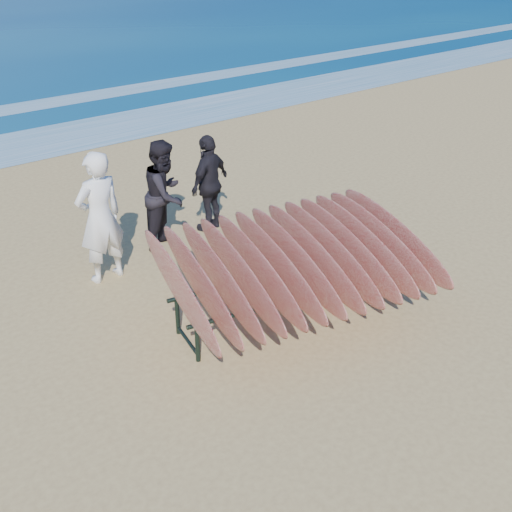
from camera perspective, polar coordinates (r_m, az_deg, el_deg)
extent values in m
plane|color=tan|center=(7.88, 3.76, -8.22)|extent=(120.00, 120.00, 0.00)
cylinder|color=black|center=(7.55, -5.23, -7.72)|extent=(0.06, 0.06, 0.50)
cylinder|color=black|center=(8.87, 12.75, -2.58)|extent=(0.06, 0.06, 0.50)
cylinder|color=black|center=(8.06, -6.99, -5.33)|extent=(0.06, 0.06, 0.50)
cylinder|color=black|center=(9.31, 10.28, -0.83)|extent=(0.06, 0.06, 0.50)
cylinder|color=black|center=(7.97, 4.59, -3.49)|extent=(3.13, 0.76, 0.06)
cylinder|color=black|center=(8.46, 2.32, -1.49)|extent=(3.13, 0.76, 0.06)
cylinder|color=black|center=(7.90, -6.08, -7.52)|extent=(0.19, 0.64, 0.04)
cylinder|color=black|center=(9.17, 11.39, -2.61)|extent=(0.19, 0.64, 0.04)
ellipsoid|color=maroon|center=(7.47, -6.86, -2.79)|extent=(0.61, 2.43, 0.91)
ellipsoid|color=maroon|center=(7.55, -5.03, -2.35)|extent=(0.61, 2.43, 0.91)
ellipsoid|color=maroon|center=(7.63, -3.24, -1.92)|extent=(0.61, 2.43, 0.91)
ellipsoid|color=maroon|center=(7.72, -1.49, -1.50)|extent=(0.61, 2.43, 0.91)
ellipsoid|color=maroon|center=(7.82, 0.22, -1.09)|extent=(0.61, 2.43, 0.91)
ellipsoid|color=maroon|center=(7.93, 1.88, -0.69)|extent=(0.61, 2.43, 0.91)
ellipsoid|color=maroon|center=(8.05, 3.49, -0.30)|extent=(0.61, 2.43, 0.91)
ellipsoid|color=maroon|center=(8.17, 5.06, 0.09)|extent=(0.61, 2.43, 0.91)
ellipsoid|color=maroon|center=(8.29, 6.58, 0.46)|extent=(0.61, 2.43, 0.91)
ellipsoid|color=maroon|center=(8.43, 8.05, 0.81)|extent=(0.61, 2.43, 0.91)
ellipsoid|color=maroon|center=(8.57, 9.48, 1.16)|extent=(0.61, 2.43, 0.91)
ellipsoid|color=maroon|center=(8.71, 10.86, 1.49)|extent=(0.61, 2.43, 0.91)
ellipsoid|color=maroon|center=(8.86, 12.20, 1.82)|extent=(0.61, 2.43, 0.91)
imported|color=white|center=(9.19, -13.70, 3.33)|extent=(0.73, 0.51, 1.91)
imported|color=black|center=(10.08, -8.06, 5.44)|extent=(1.06, 1.02, 1.73)
imported|color=black|center=(10.60, -4.14, 6.47)|extent=(1.03, 0.71, 1.63)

